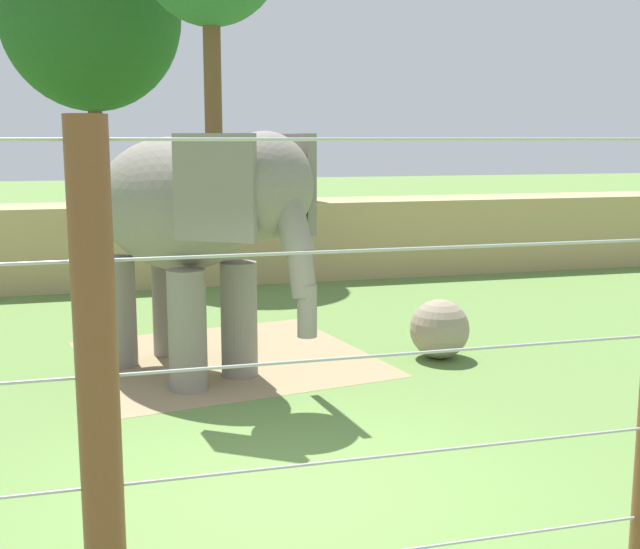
{
  "coord_description": "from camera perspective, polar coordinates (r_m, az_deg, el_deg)",
  "views": [
    {
      "loc": [
        -1.61,
        -6.98,
        3.27
      ],
      "look_at": [
        1.31,
        3.73,
        1.4
      ],
      "focal_mm": 45.42,
      "sensor_mm": 36.0,
      "label": 1
    }
  ],
  "objects": [
    {
      "name": "ground_plane",
      "position": [
        7.87,
        -2.13,
        -14.99
      ],
      "size": [
        120.0,
        120.0,
        0.0
      ],
      "primitive_type": "plane",
      "color": "#5B7F3D"
    },
    {
      "name": "tree_left_of_centre",
      "position": [
        26.67,
        -15.85,
        17.08
      ],
      "size": [
        5.44,
        5.44,
        9.8
      ],
      "color": "brown",
      "rests_on": "ground"
    },
    {
      "name": "elephant",
      "position": [
        11.12,
        -9.15,
        4.06
      ],
      "size": [
        3.24,
        4.1,
        3.36
      ],
      "color": "gray",
      "rests_on": "ground"
    },
    {
      "name": "dirt_patch",
      "position": [
        12.32,
        -6.5,
        -5.87
      ],
      "size": [
        4.7,
        4.67,
        0.01
      ],
      "primitive_type": "cube",
      "rotation": [
        0.0,
        0.0,
        0.17
      ],
      "color": "#937F5B",
      "rests_on": "ground"
    },
    {
      "name": "enrichment_ball",
      "position": [
        12.3,
        8.42,
        -3.81
      ],
      "size": [
        0.89,
        0.89,
        0.89
      ],
      "primitive_type": "sphere",
      "color": "gray",
      "rests_on": "ground"
    },
    {
      "name": "embankment_wall",
      "position": [
        18.86,
        -10.25,
        2.21
      ],
      "size": [
        36.0,
        1.8,
        1.81
      ],
      "primitive_type": "cube",
      "color": "tan",
      "rests_on": "ground"
    },
    {
      "name": "cable_fence",
      "position": [
        5.15,
        4.96,
        -8.15
      ],
      "size": [
        12.33,
        0.24,
        3.4
      ],
      "color": "brown",
      "rests_on": "ground"
    }
  ]
}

